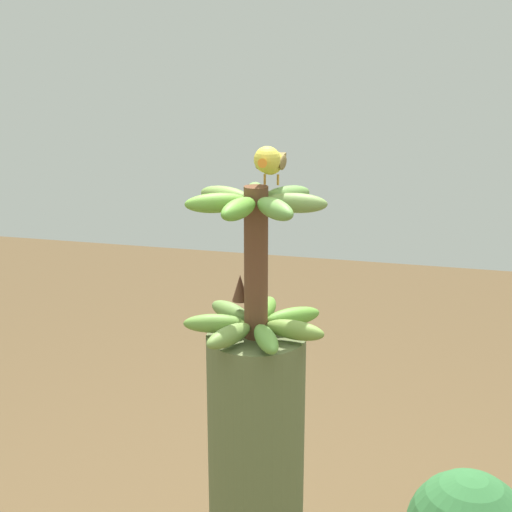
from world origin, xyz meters
name	(u,v)px	position (x,y,z in m)	size (l,w,h in m)	color
banana_bunch	(256,264)	(0.00, 0.00, 1.17)	(0.32, 0.31, 0.33)	brown
perched_bird	(270,161)	(0.03, 0.01, 1.39)	(0.06, 0.19, 0.09)	#C68933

